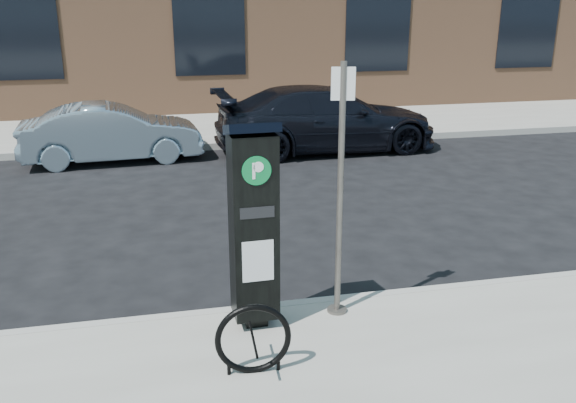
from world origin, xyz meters
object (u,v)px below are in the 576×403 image
object	(u,v)px
parking_kiosk	(254,224)
car_dark	(326,119)
sign_pole	(340,195)
bike_rack	(253,339)
car_silver	(112,133)

from	to	relation	value
parking_kiosk	car_dark	distance (m)	8.31
parking_kiosk	sign_pole	distance (m)	0.91
bike_rack	car_dark	size ratio (longest dim) A/B	0.13
car_dark	bike_rack	bearing A→B (deg)	158.43
car_silver	car_dark	world-z (taller)	car_dark
sign_pole	parking_kiosk	bearing A→B (deg)	-164.17
sign_pole	car_silver	xyz separation A→B (m)	(-2.63, 7.70, -0.82)
sign_pole	car_silver	distance (m)	8.18
parking_kiosk	car_dark	world-z (taller)	parking_kiosk
car_silver	car_dark	distance (m)	4.71
car_silver	car_dark	bearing A→B (deg)	-94.08
sign_pole	car_dark	distance (m)	8.01
car_silver	car_dark	xyz separation A→B (m)	(4.71, 0.00, 0.12)
sign_pole	car_dark	world-z (taller)	sign_pole
bike_rack	sign_pole	bearing A→B (deg)	43.99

